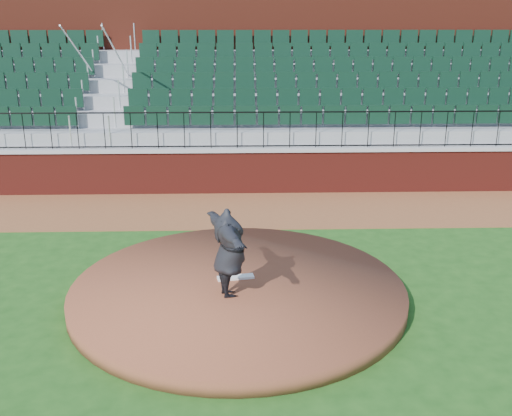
{
  "coord_description": "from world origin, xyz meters",
  "views": [
    {
      "loc": [
        -0.31,
        -9.4,
        4.85
      ],
      "look_at": [
        0.0,
        1.5,
        1.3
      ],
      "focal_mm": 41.58,
      "sensor_mm": 36.0,
      "label": 1
    }
  ],
  "objects": [
    {
      "name": "ground",
      "position": [
        0.0,
        0.0,
        0.0
      ],
      "size": [
        90.0,
        90.0,
        0.0
      ],
      "primitive_type": "plane",
      "color": "#1E4E16",
      "rests_on": "ground"
    },
    {
      "name": "warning_track",
      "position": [
        0.0,
        5.4,
        0.01
      ],
      "size": [
        34.0,
        3.2,
        0.01
      ],
      "primitive_type": "cube",
      "color": "brown",
      "rests_on": "ground"
    },
    {
      "name": "field_wall",
      "position": [
        0.0,
        7.0,
        0.6
      ],
      "size": [
        34.0,
        0.35,
        1.2
      ],
      "primitive_type": "cube",
      "color": "maroon",
      "rests_on": "ground"
    },
    {
      "name": "wall_cap",
      "position": [
        0.0,
        7.0,
        1.25
      ],
      "size": [
        34.0,
        0.45,
        0.1
      ],
      "primitive_type": "cube",
      "color": "#B7B7B7",
      "rests_on": "field_wall"
    },
    {
      "name": "wall_railing",
      "position": [
        0.0,
        7.0,
        1.8
      ],
      "size": [
        34.0,
        0.05,
        1.0
      ],
      "primitive_type": null,
      "color": "black",
      "rests_on": "wall_cap"
    },
    {
      "name": "seating_stands",
      "position": [
        0.0,
        9.72,
        2.3
      ],
      "size": [
        34.0,
        5.1,
        4.6
      ],
      "primitive_type": null,
      "color": "gray",
      "rests_on": "ground"
    },
    {
      "name": "concourse_wall",
      "position": [
        0.0,
        12.52,
        2.75
      ],
      "size": [
        34.0,
        0.5,
        5.5
      ],
      "primitive_type": "cube",
      "color": "maroon",
      "rests_on": "ground"
    },
    {
      "name": "pitchers_mound",
      "position": [
        -0.36,
        0.28,
        0.12
      ],
      "size": [
        5.98,
        5.98,
        0.25
      ],
      "primitive_type": "cylinder",
      "color": "brown",
      "rests_on": "ground"
    },
    {
      "name": "pitching_rubber",
      "position": [
        -0.4,
        0.55,
        0.27
      ],
      "size": [
        0.69,
        0.29,
        0.04
      ],
      "primitive_type": "cube",
      "rotation": [
        0.0,
        0.0,
        0.18
      ],
      "color": "white",
      "rests_on": "pitchers_mound"
    },
    {
      "name": "pitcher",
      "position": [
        -0.5,
        -0.13,
        1.04
      ],
      "size": [
        1.08,
        2.02,
        1.58
      ],
      "primitive_type": "imported",
      "rotation": [
        0.0,
        0.0,
        1.87
      ],
      "color": "black",
      "rests_on": "pitchers_mound"
    }
  ]
}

